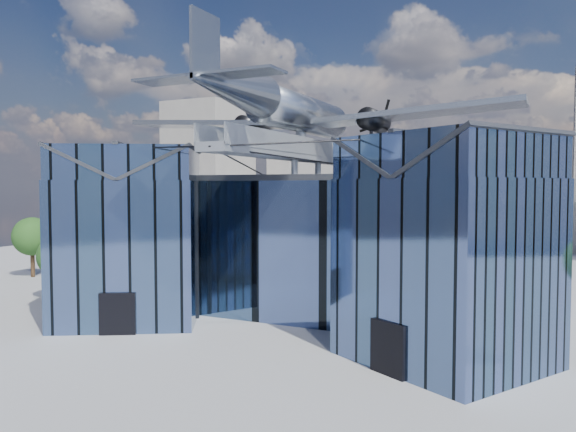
% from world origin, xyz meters
% --- Properties ---
extents(ground_plane, '(120.00, 120.00, 0.00)m').
position_xyz_m(ground_plane, '(0.00, 0.00, 0.00)').
color(ground_plane, gray).
extents(museum, '(32.88, 24.50, 17.60)m').
position_xyz_m(museum, '(0.00, 5.82, 5.54)').
color(museum, '#425A86').
rests_on(museum, ground).
extents(bg_towers, '(77.00, 24.50, 26.00)m').
position_xyz_m(bg_towers, '(1.45, 50.49, 10.01)').
color(bg_towers, gray).
rests_on(bg_towers, ground).
extents(tree_plaza_w, '(3.98, 3.98, 5.17)m').
position_xyz_m(tree_plaza_w, '(-20.42, 1.76, 3.50)').
color(tree_plaza_w, '#312113').
rests_on(tree_plaza_w, ground).
extents(tree_side_w, '(4.07, 4.07, 6.03)m').
position_xyz_m(tree_side_w, '(-31.87, 8.82, 4.08)').
color(tree_side_w, '#312113').
rests_on(tree_side_w, ground).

